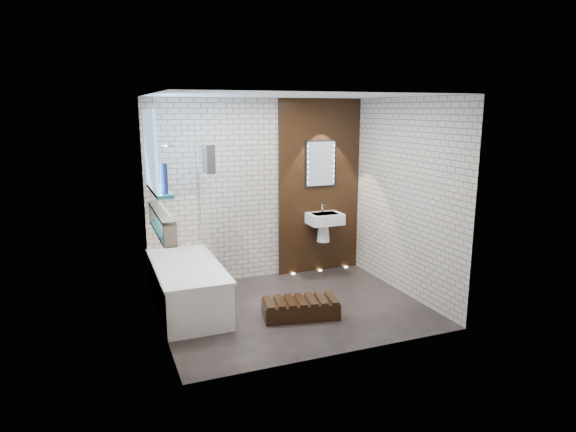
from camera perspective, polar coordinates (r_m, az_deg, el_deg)
name	(u,v)px	position (r m, az deg, el deg)	size (l,w,h in m)	color
ground	(292,308)	(6.37, 0.50, -10.44)	(3.20, 3.20, 0.00)	black
room_shell	(293,206)	(5.99, 0.53, 1.12)	(3.24, 3.20, 2.60)	#B7A592
walnut_panel	(319,187)	(7.51, 3.61, 3.36)	(1.30, 0.06, 2.60)	black
clerestory_window	(152,158)	(5.85, -15.28, 6.39)	(0.18, 1.00, 0.94)	#7FADE0
display_niche	(162,222)	(5.77, -14.27, -0.69)	(0.14, 1.30, 0.26)	teal
bathtub	(187,287)	(6.35, -11.45, -7.92)	(0.79, 1.74, 0.70)	white
bath_screen	(205,200)	(6.58, -9.46, 1.78)	(0.01, 0.78, 1.40)	white
towel	(209,159)	(6.23, -9.09, 6.52)	(0.10, 0.27, 0.36)	black
shower_head	(168,145)	(6.47, -13.56, 7.88)	(0.18, 0.18, 0.02)	silver
washbasin	(324,223)	(7.43, 4.20, -0.75)	(0.50, 0.36, 0.58)	white
led_mirror	(321,164)	(7.43, 3.77, 5.99)	(0.50, 0.02, 0.70)	black
walnut_step	(301,309)	(6.07, 1.44, -10.61)	(0.89, 0.40, 0.20)	black
niche_bottles	(166,233)	(5.46, -13.79, -1.85)	(0.05, 0.11, 0.12)	#A44F19
sill_vases	(164,179)	(5.51, -14.00, 4.18)	(0.08, 0.08, 0.33)	#151E3C
floor_uplights	(320,270)	(7.75, 3.70, -6.21)	(0.96, 0.06, 0.01)	#FFD899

